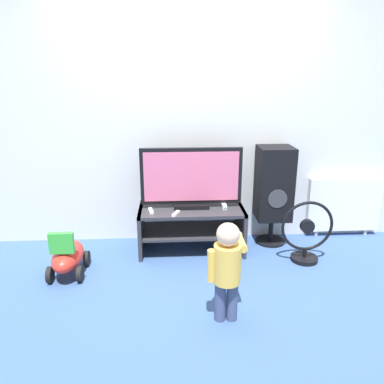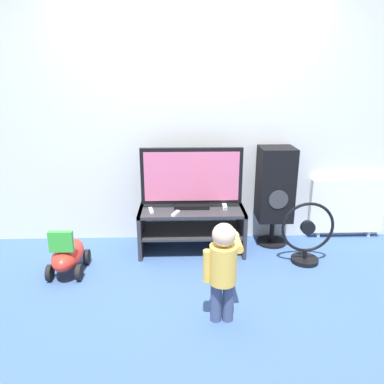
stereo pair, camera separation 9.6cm
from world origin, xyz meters
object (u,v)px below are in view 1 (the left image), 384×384
object	(u,v)px
speaker_tower	(274,185)
ride_on_toy	(68,256)
child	(227,264)
floor_fan	(306,235)
radiator	(344,205)
remote_secondary	(176,213)
television	(191,179)
remote_primary	(151,211)
game_console	(224,205)

from	to	relation	value
speaker_tower	ride_on_toy	xyz separation A→B (m)	(-1.98, -0.56, -0.46)
child	floor_fan	size ratio (longest dim) A/B	1.25
floor_fan	radiator	xyz separation A→B (m)	(0.61, 0.57, 0.09)
remote_secondary	speaker_tower	world-z (taller)	speaker_tower
child	television	bearing A→B (deg)	98.95
television	child	xyz separation A→B (m)	(0.19, -1.18, -0.30)
television	remote_primary	world-z (taller)	television
remote_primary	child	xyz separation A→B (m)	(0.58, -1.06, -0.02)
game_console	floor_fan	bearing A→B (deg)	-21.69
floor_fan	ride_on_toy	distance (m)	2.20
child	remote_secondary	bearing A→B (deg)	109.42
television	floor_fan	size ratio (longest dim) A/B	1.64
radiator	game_console	bearing A→B (deg)	-168.56
game_console	floor_fan	distance (m)	0.83
game_console	ride_on_toy	world-z (taller)	game_console
remote_secondary	speaker_tower	xyz separation A→B (m)	(1.01, 0.31, 0.17)
child	speaker_tower	bearing A→B (deg)	62.44
remote_primary	ride_on_toy	world-z (taller)	remote_primary
game_console	remote_secondary	distance (m)	0.51
remote_primary	floor_fan	bearing A→B (deg)	-8.20
speaker_tower	ride_on_toy	distance (m)	2.11
speaker_tower	television	bearing A→B (deg)	-173.34
game_console	child	distance (m)	1.15
game_console	child	bearing A→B (deg)	-96.82
television	floor_fan	bearing A→B (deg)	-17.19
remote_secondary	speaker_tower	distance (m)	1.07
television	child	distance (m)	1.23
ride_on_toy	radiator	world-z (taller)	radiator
floor_fan	radiator	distance (m)	0.84
remote_primary	child	world-z (taller)	child
speaker_tower	game_console	bearing A→B (deg)	-165.91
floor_fan	radiator	world-z (taller)	radiator
game_console	radiator	distance (m)	1.40
floor_fan	ride_on_toy	size ratio (longest dim) A/B	1.16
remote_secondary	game_console	bearing A→B (deg)	20.00
television	remote_secondary	distance (m)	0.38
game_console	remote_primary	size ratio (longest dim) A/B	1.20
child	ride_on_toy	xyz separation A→B (m)	(-1.31, 0.72, -0.27)
speaker_tower	floor_fan	bearing A→B (deg)	-62.97
child	floor_fan	world-z (taller)	child
television	speaker_tower	world-z (taller)	television
ride_on_toy	radiator	size ratio (longest dim) A/B	0.65
child	radiator	distance (m)	2.07
child	floor_fan	xyz separation A→B (m)	(0.89, 0.85, -0.18)
remote_secondary	ride_on_toy	distance (m)	1.04
remote_secondary	radiator	xyz separation A→B (m)	(1.84, 0.45, -0.11)
child	ride_on_toy	size ratio (longest dim) A/B	1.45
remote_primary	speaker_tower	distance (m)	1.28
remote_primary	radiator	bearing A→B (deg)	9.88
child	game_console	bearing A→B (deg)	83.18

